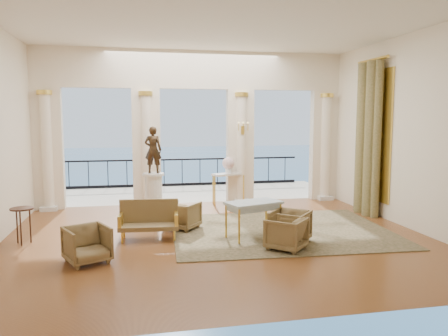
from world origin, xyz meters
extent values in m
plane|color=#4A230F|center=(0.00, 0.00, 0.00)|extent=(9.00, 9.00, 0.00)
plane|color=white|center=(0.00, -4.00, 2.25)|extent=(9.00, 0.00, 9.00)
plane|color=white|center=(4.50, 0.00, 2.25)|extent=(0.00, 8.00, 8.00)
plane|color=white|center=(0.00, 0.00, 4.50)|extent=(9.00, 9.00, 0.00)
cube|color=#F9E8CE|center=(0.00, 3.85, 3.95)|extent=(9.00, 0.30, 1.10)
cube|color=#F9E8CE|center=(-4.10, 3.85, 1.70)|extent=(0.80, 0.30, 3.40)
cylinder|color=#F9E8CE|center=(-4.10, 3.67, 1.60)|extent=(0.28, 0.28, 3.20)
cylinder|color=#E4BD4B|center=(-4.10, 3.67, 3.25)|extent=(0.40, 0.40, 0.12)
cube|color=silver|center=(-4.10, 3.67, 0.06)|extent=(0.45, 0.45, 0.12)
cube|color=#F9E8CE|center=(-1.40, 3.85, 1.70)|extent=(0.80, 0.30, 3.40)
cylinder|color=#F9E8CE|center=(-1.40, 3.67, 1.60)|extent=(0.28, 0.28, 3.20)
cylinder|color=#E4BD4B|center=(-1.40, 3.67, 3.25)|extent=(0.40, 0.40, 0.12)
cube|color=silver|center=(-1.40, 3.67, 0.06)|extent=(0.45, 0.45, 0.12)
cube|color=#F9E8CE|center=(1.40, 3.85, 1.70)|extent=(0.80, 0.30, 3.40)
cylinder|color=#F9E8CE|center=(1.40, 3.67, 1.60)|extent=(0.28, 0.28, 3.20)
cylinder|color=#E4BD4B|center=(1.40, 3.67, 3.25)|extent=(0.40, 0.40, 0.12)
cube|color=silver|center=(1.40, 3.67, 0.06)|extent=(0.45, 0.45, 0.12)
cube|color=#F9E8CE|center=(4.10, 3.85, 1.70)|extent=(0.80, 0.30, 3.40)
cylinder|color=#F9E8CE|center=(4.10, 3.67, 1.60)|extent=(0.28, 0.28, 3.20)
cylinder|color=#E4BD4B|center=(4.10, 3.67, 3.25)|extent=(0.40, 0.40, 0.12)
cube|color=silver|center=(4.10, 3.67, 0.06)|extent=(0.45, 0.45, 0.12)
cube|color=#B9AD98|center=(0.00, 5.80, -0.05)|extent=(10.00, 3.60, 0.10)
cube|color=black|center=(0.00, 7.40, 1.00)|extent=(9.00, 0.06, 0.06)
cube|color=black|center=(0.00, 7.40, 0.05)|extent=(9.00, 0.06, 0.10)
cylinder|color=black|center=(0.00, 7.40, 0.50)|extent=(0.03, 0.03, 1.00)
cylinder|color=black|center=(-4.10, 7.40, 0.50)|extent=(0.03, 0.03, 1.00)
cylinder|color=black|center=(4.10, 7.40, 0.50)|extent=(0.03, 0.03, 1.00)
cylinder|color=#4C3823|center=(2.00, 6.60, 2.10)|extent=(0.20, 0.20, 4.20)
plane|color=#2A6593|center=(0.00, 60.00, -6.00)|extent=(160.00, 160.00, 0.00)
cylinder|color=brown|center=(4.30, 1.05, 2.00)|extent=(0.26, 0.26, 4.00)
cylinder|color=brown|center=(4.26, 1.50, 2.00)|extent=(0.32, 0.32, 4.00)
cylinder|color=brown|center=(4.30, 1.95, 2.00)|extent=(0.26, 0.26, 4.00)
cylinder|color=#E4BD4B|center=(4.35, 1.50, 4.05)|extent=(0.08, 1.40, 0.08)
cube|color=#E4BD4B|center=(4.47, 1.50, 2.10)|extent=(0.04, 1.60, 3.40)
cube|color=#E4BD4B|center=(1.40, 3.53, 2.20)|extent=(0.10, 0.04, 0.25)
cylinder|color=#E4BD4B|center=(1.26, 3.45, 2.30)|extent=(0.02, 0.02, 0.22)
cylinder|color=#E4BD4B|center=(1.40, 3.45, 2.30)|extent=(0.02, 0.02, 0.22)
cylinder|color=#E4BD4B|center=(1.54, 3.45, 2.30)|extent=(0.02, 0.02, 0.22)
cube|color=#2E331B|center=(1.50, 0.25, 0.01)|extent=(5.07, 4.05, 0.02)
imported|color=#44381E|center=(-2.59, -1.15, 0.36)|extent=(0.92, 0.90, 0.73)
imported|color=#44381E|center=(1.37, -0.69, 0.37)|extent=(0.99, 0.98, 0.74)
imported|color=#44381E|center=(1.14, -1.11, 0.35)|extent=(0.94, 0.94, 0.71)
imported|color=#44381E|center=(-0.68, 0.88, 0.35)|extent=(0.94, 0.93, 0.71)
cube|color=#44381E|center=(-1.47, 0.13, 0.28)|extent=(1.28, 0.60, 0.09)
cube|color=#44381E|center=(-1.45, 0.37, 0.57)|extent=(1.25, 0.17, 0.51)
cube|color=#E4BD4B|center=(-2.05, 0.18, 0.44)|extent=(0.11, 0.51, 0.24)
cube|color=#E4BD4B|center=(-0.89, 0.09, 0.44)|extent=(0.11, 0.51, 0.24)
cylinder|color=#E4BD4B|center=(-2.02, -0.03, 0.12)|extent=(0.05, 0.05, 0.23)
cylinder|color=#E4BD4B|center=(-0.95, -0.11, 0.12)|extent=(0.05, 0.05, 0.23)
cylinder|color=#E4BD4B|center=(-1.99, 0.38, 0.12)|extent=(0.05, 0.05, 0.23)
cylinder|color=#E4BD4B|center=(-0.92, 0.29, 0.12)|extent=(0.05, 0.05, 0.23)
cube|color=#9DB5C6|center=(0.73, -0.17, 0.76)|extent=(1.29, 0.96, 0.05)
cylinder|color=#E4BD4B|center=(0.32, -0.59, 0.37)|extent=(0.05, 0.05, 0.74)
cylinder|color=#E4BD4B|center=(1.31, -0.25, 0.37)|extent=(0.05, 0.05, 0.74)
cylinder|color=#E4BD4B|center=(0.15, -0.09, 0.37)|extent=(0.05, 0.05, 0.74)
cylinder|color=#E4BD4B|center=(1.14, 0.24, 0.37)|extent=(0.05, 0.05, 0.74)
cylinder|color=silver|center=(-1.26, 2.59, 0.04)|extent=(0.60, 0.60, 0.08)
cylinder|color=silver|center=(-1.26, 2.59, 0.55)|extent=(0.44, 0.44, 0.97)
cylinder|color=silver|center=(-1.26, 2.59, 1.08)|extent=(0.56, 0.56, 0.06)
imported|color=#322316|center=(-1.26, 2.59, 1.73)|extent=(0.51, 0.40, 1.23)
cube|color=silver|center=(0.97, 3.55, 0.90)|extent=(1.05, 0.75, 0.05)
cylinder|color=#E4BD4B|center=(0.64, 3.25, 0.44)|extent=(0.05, 0.05, 0.88)
cylinder|color=#E4BD4B|center=(1.43, 3.61, 0.44)|extent=(0.05, 0.05, 0.88)
cylinder|color=#E4BD4B|center=(0.52, 3.49, 0.44)|extent=(0.05, 0.05, 0.88)
cylinder|color=#E4BD4B|center=(1.31, 3.85, 0.44)|extent=(0.05, 0.05, 0.88)
cylinder|color=white|center=(0.97, 3.55, 1.04)|extent=(0.18, 0.18, 0.22)
sphere|color=#D595A0|center=(0.97, 3.55, 1.23)|extent=(0.36, 0.36, 0.36)
cylinder|color=black|center=(-4.00, 0.33, 0.73)|extent=(0.46, 0.46, 0.03)
cylinder|color=black|center=(-3.87, 0.40, 0.36)|extent=(0.03, 0.03, 0.72)
cylinder|color=black|center=(-4.13, 0.40, 0.36)|extent=(0.03, 0.03, 0.72)
cylinder|color=black|center=(-4.00, 0.18, 0.36)|extent=(0.03, 0.03, 0.72)
camera|label=1|loc=(-1.70, -9.01, 2.57)|focal=35.00mm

